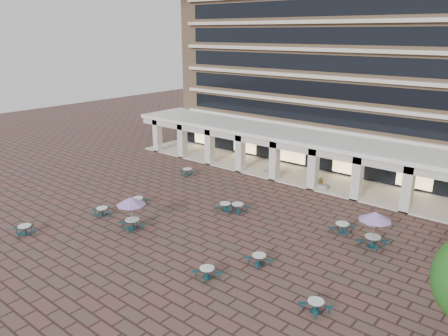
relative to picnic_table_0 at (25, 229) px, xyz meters
The scene contains 17 objects.
ground 13.06m from the picnic_table_0, 45.43° to the left, with size 120.00×120.00×0.00m, color brown.
apartment_building 37.96m from the picnic_table_0, 75.24° to the left, with size 40.00×15.50×25.20m.
retail_arcade 25.91m from the picnic_table_0, 69.19° to the left, with size 42.00×6.60×4.40m.
picnic_table_0 is the anchor object (origin of this frame).
picnic_table_1 5.75m from the picnic_table_0, 75.51° to the left, with size 1.82×1.82×0.66m.
picnic_table_2 14.54m from the picnic_table_0, 16.04° to the left, with size 1.68×1.68×0.67m.
picnic_table_3 21.17m from the picnic_table_0, 14.15° to the left, with size 1.73×1.73×0.65m.
picnic_table_5 9.01m from the picnic_table_0, 77.81° to the left, with size 1.79×1.79×0.66m.
picnic_table_6 7.80m from the picnic_table_0, 46.43° to the left, with size 2.16×2.16×2.49m.
picnic_table_8 17.25m from the picnic_table_0, 91.63° to the left, with size 1.92×1.92×0.70m.
picnic_table_9 15.97m from the picnic_table_0, 54.43° to the left, with size 1.69×1.69×0.72m.
picnic_table_10 17.06m from the picnic_table_0, 25.15° to the left, with size 1.81×1.81×0.67m.
picnic_table_11 24.54m from the picnic_table_0, 35.12° to the left, with size 2.21×2.21×2.55m.
picnic_table_12 15.06m from the picnic_table_0, 56.28° to the left, with size 1.76×1.76×0.67m.
picnic_table_13 22.92m from the picnic_table_0, 40.35° to the left, with size 1.72×1.72×0.73m.
planter_left 23.07m from the picnic_table_0, 74.23° to the left, with size 1.50×0.67×1.18m.
planter_right 25.19m from the picnic_table_0, 61.81° to the left, with size 1.50×0.71×1.20m.
Camera 1 is at (20.13, -22.21, 13.99)m, focal length 35.00 mm.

